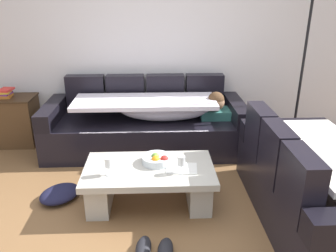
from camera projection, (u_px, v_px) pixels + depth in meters
ground_plane at (157, 229)px, 2.90m from camera, size 14.00×14.00×0.00m
back_wall at (154, 36)px, 4.40m from camera, size 9.00×0.10×2.70m
couch_along_wall at (149, 124)px, 4.29m from camera, size 2.45×0.92×0.88m
couch_near_window at (313, 185)px, 2.93m from camera, size 0.92×1.80×0.88m
coffee_table at (149, 181)px, 3.19m from camera, size 1.20×0.68×0.38m
fruit_bowl at (157, 159)px, 3.19m from camera, size 0.28×0.28×0.10m
wine_glass_near_left at (109, 163)px, 2.96m from camera, size 0.07×0.07×0.17m
wine_glass_near_right at (181, 161)px, 2.99m from camera, size 0.07×0.07×0.17m
open_magazine at (182, 168)px, 3.11m from camera, size 0.30×0.23×0.01m
side_cabinet at (9, 121)px, 4.43m from camera, size 0.72×0.44×0.64m
book_stack_on_cabinet at (6, 93)px, 4.29m from camera, size 0.17×0.21×0.11m
floor_lamp at (300, 63)px, 3.96m from camera, size 0.33×0.31×1.95m
pair_of_shoes at (154, 249)px, 2.61m from camera, size 0.32×0.31×0.09m
crumpled_garment at (60, 194)px, 3.30m from camera, size 0.51×0.51×0.12m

